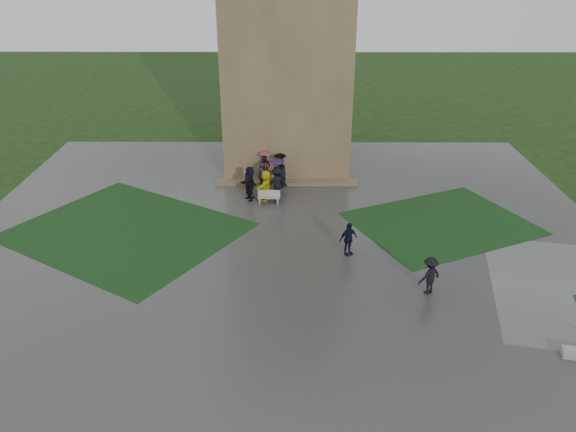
{
  "coord_description": "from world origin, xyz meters",
  "views": [
    {
      "loc": [
        0.27,
        -22.43,
        13.68
      ],
      "look_at": [
        0.12,
        3.44,
        1.2
      ],
      "focal_mm": 35.0,
      "sensor_mm": 36.0,
      "label": 1
    }
  ],
  "objects_px": {
    "bench": "(269,197)",
    "pedestrian_mid": "(348,239)",
    "tower": "(287,27)",
    "pedestrian_near": "(430,275)"
  },
  "relations": [
    {
      "from": "bench",
      "to": "pedestrian_mid",
      "type": "relative_size",
      "value": 0.78
    },
    {
      "from": "tower",
      "to": "bench",
      "type": "distance_m",
      "value": 11.34
    },
    {
      "from": "bench",
      "to": "pedestrian_mid",
      "type": "distance_m",
      "value": 7.34
    },
    {
      "from": "tower",
      "to": "bench",
      "type": "height_order",
      "value": "tower"
    },
    {
      "from": "tower",
      "to": "pedestrian_mid",
      "type": "distance_m",
      "value": 15.98
    },
    {
      "from": "pedestrian_mid",
      "to": "pedestrian_near",
      "type": "height_order",
      "value": "pedestrian_near"
    },
    {
      "from": "bench",
      "to": "pedestrian_near",
      "type": "xyz_separation_m",
      "value": [
        7.29,
        -9.44,
        0.48
      ]
    },
    {
      "from": "pedestrian_mid",
      "to": "pedestrian_near",
      "type": "relative_size",
      "value": 0.98
    },
    {
      "from": "tower",
      "to": "pedestrian_mid",
      "type": "xyz_separation_m",
      "value": [
        3.05,
        -13.42,
        -8.13
      ]
    },
    {
      "from": "bench",
      "to": "pedestrian_mid",
      "type": "bearing_deg",
      "value": -53.4
    }
  ]
}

